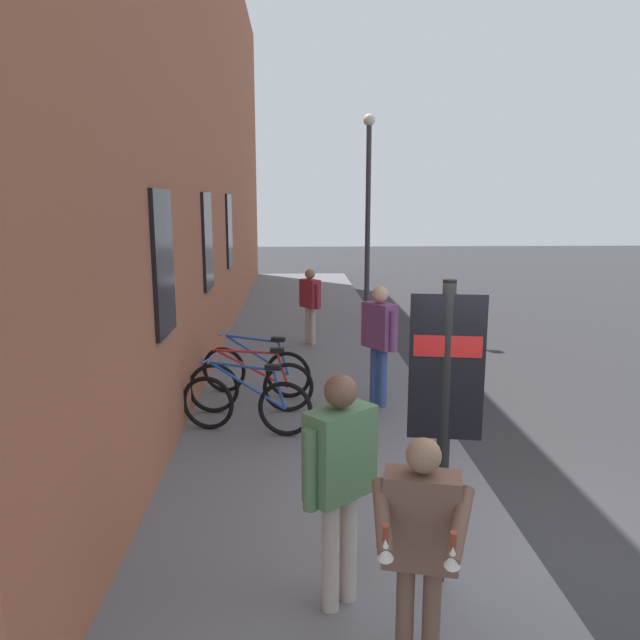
% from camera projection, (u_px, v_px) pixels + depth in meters
% --- Properties ---
extents(ground, '(60.00, 60.00, 0.00)m').
position_uv_depth(ground, '(460.00, 370.00, 11.27)').
color(ground, '#2D2D30').
extents(sidewalk_pavement, '(24.00, 3.50, 0.12)m').
position_uv_depth(sidewalk_pavement, '(308.00, 343.00, 13.10)').
color(sidewalk_pavement, slate).
rests_on(sidewalk_pavement, ground).
extents(station_facade, '(22.00, 0.65, 9.18)m').
position_uv_depth(station_facade, '(211.00, 128.00, 13.11)').
color(station_facade, '#9E563D').
rests_on(station_facade, ground).
extents(bicycle_under_window, '(0.62, 1.72, 0.97)m').
position_uv_depth(bicycle_under_window, '(246.00, 404.00, 7.84)').
color(bicycle_under_window, black).
rests_on(bicycle_under_window, sidewalk_pavement).
extents(bicycle_leaning_wall, '(0.48, 1.77, 0.97)m').
position_uv_depth(bicycle_leaning_wall, '(252.00, 386.00, 8.60)').
color(bicycle_leaning_wall, black).
rests_on(bicycle_leaning_wall, sidewalk_pavement).
extents(bicycle_by_door, '(0.67, 1.71, 0.97)m').
position_uv_depth(bicycle_by_door, '(256.00, 370.00, 9.37)').
color(bicycle_by_door, black).
rests_on(bicycle_by_door, sidewalk_pavement).
extents(transit_info_sign, '(0.17, 0.56, 2.40)m').
position_uv_depth(transit_info_sign, '(446.00, 386.00, 4.54)').
color(transit_info_sign, black).
rests_on(transit_info_sign, sidewalk_pavement).
extents(pedestrian_crossing_street, '(0.57, 0.49, 1.76)m').
position_uv_depth(pedestrian_crossing_street, '(379.00, 333.00, 8.77)').
color(pedestrian_crossing_street, '#334C8C').
rests_on(pedestrian_crossing_street, sidewalk_pavement).
extents(pedestrian_by_facade, '(0.52, 0.55, 1.77)m').
position_uv_depth(pedestrian_by_facade, '(340.00, 468.00, 4.36)').
color(pedestrian_by_facade, '#B2A599').
rests_on(pedestrian_by_facade, sidewalk_pavement).
extents(pedestrian_near_bus, '(0.51, 0.44, 1.57)m').
position_uv_depth(pedestrian_near_bus, '(310.00, 298.00, 12.59)').
color(pedestrian_near_bus, '#B2A599').
rests_on(pedestrian_near_bus, sidewalk_pavement).
extents(tourist_with_hotdogs, '(0.63, 0.62, 1.59)m').
position_uv_depth(tourist_with_hotdogs, '(421.00, 535.00, 3.67)').
color(tourist_with_hotdogs, brown).
rests_on(tourist_with_hotdogs, sidewalk_pavement).
extents(street_lamp, '(0.28, 0.28, 4.89)m').
position_uv_depth(street_lamp, '(368.00, 202.00, 14.25)').
color(street_lamp, '#333338').
rests_on(street_lamp, sidewalk_pavement).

